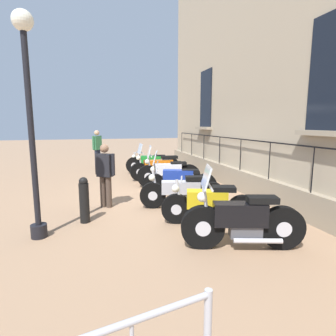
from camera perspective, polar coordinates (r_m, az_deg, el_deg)
name	(u,v)px	position (r m, az deg, el deg)	size (l,w,h in m)	color
ground_plane	(166,196)	(7.87, -0.52, -5.78)	(60.00, 60.00, 0.00)	#9E7A5B
building_facade	(258,46)	(8.96, 18.05, 22.81)	(0.82, 13.51, 8.62)	tan
motorcycle_green	(152,163)	(11.27, -3.28, 0.97)	(2.12, 0.91, 0.89)	black
motorcycle_orange	(159,167)	(10.02, -1.83, 0.11)	(2.16, 0.61, 1.33)	black
motorcycle_white	(168,173)	(8.93, 0.07, -1.02)	(2.06, 0.69, 1.34)	black
motorcycle_blue	(179,181)	(7.80, 2.23, -2.68)	(2.05, 0.85, 1.27)	black
motorcycle_silver	(183,192)	(6.72, 3.01, -4.92)	(2.05, 0.82, 0.94)	black
motorcycle_yellow	(209,204)	(5.70, 8.39, -7.44)	(1.89, 0.92, 0.93)	black
motorcycle_black	(241,222)	(4.72, 14.91, -10.65)	(1.97, 0.81, 1.37)	black
lamppost	(30,111)	(5.27, -26.65, 10.49)	(0.34, 0.34, 3.83)	black
bollard	(84,200)	(5.97, -16.90, -6.30)	(0.20, 0.20, 0.96)	black
pedestrian_standing	(97,147)	(12.85, -14.38, 4.23)	(0.42, 0.40, 1.73)	#23283D
pedestrian_walking	(105,172)	(6.83, -12.83, -0.88)	(0.46, 0.38, 1.55)	#47382D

